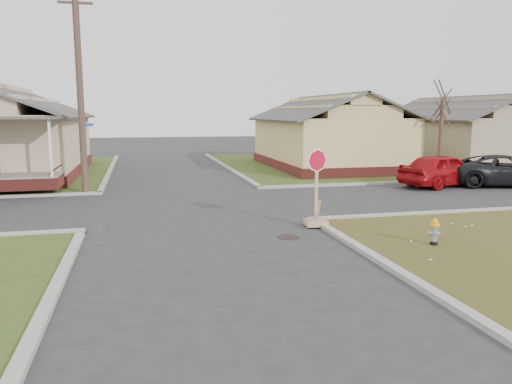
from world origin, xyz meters
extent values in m
plane|color=#2A2A2C|center=(0.00, 0.00, 0.00)|extent=(120.00, 120.00, 0.00)
cube|color=#32491A|center=(22.00, 18.00, 0.03)|extent=(37.00, 19.00, 0.05)
cylinder|color=black|center=(2.20, -0.50, 0.01)|extent=(0.64, 0.64, 0.01)
cube|color=maroon|center=(10.00, 16.50, 0.30)|extent=(7.20, 11.20, 0.60)
cube|color=#EECC8C|center=(10.00, 16.50, 1.90)|extent=(7.00, 11.00, 2.60)
cube|color=maroon|center=(20.00, 16.50, 0.30)|extent=(7.20, 11.20, 0.60)
cube|color=tan|center=(20.00, 16.50, 1.90)|extent=(7.00, 11.00, 2.60)
cylinder|color=#463228|center=(-4.20, 8.90, 4.50)|extent=(0.28, 0.28, 9.00)
cube|color=#463228|center=(-4.20, 8.90, 8.00)|extent=(1.40, 0.10, 0.10)
cylinder|color=#463228|center=(14.00, 10.20, 2.15)|extent=(0.22, 0.22, 4.20)
cylinder|color=black|center=(5.67, -2.33, 0.09)|extent=(0.19, 0.19, 0.09)
cylinder|color=#A3A4A8|center=(5.67, -2.33, 0.34)|extent=(0.17, 0.17, 0.41)
sphere|color=#A3A4A8|center=(5.67, -2.33, 0.55)|extent=(0.17, 0.17, 0.17)
cylinder|color=#F8A80D|center=(5.67, -2.33, 0.58)|extent=(0.27, 0.27, 0.05)
cylinder|color=#F8A80D|center=(5.67, -2.33, 0.64)|extent=(0.19, 0.19, 0.09)
sphere|color=#F8A80D|center=(5.67, -2.33, 0.70)|extent=(0.13, 0.13, 0.13)
cube|color=tan|center=(3.42, 0.59, 0.13)|extent=(0.66, 0.66, 0.16)
cube|color=gray|center=(3.42, 0.59, 0.23)|extent=(0.53, 0.53, 0.04)
cube|color=tan|center=(3.42, 0.59, 1.28)|extent=(0.10, 0.05, 2.24)
cylinder|color=#B30B29|center=(3.42, 0.55, 2.08)|extent=(0.60, 0.26, 0.64)
cylinder|color=white|center=(3.42, 0.56, 2.08)|extent=(0.68, 0.30, 0.73)
imported|color=#A10B10|center=(12.32, 7.35, 0.79)|extent=(4.99, 3.13, 1.58)
imported|color=black|center=(15.40, 6.74, 0.75)|extent=(5.89, 4.01, 1.50)
camera|label=1|loc=(-1.89, -13.76, 3.53)|focal=35.00mm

